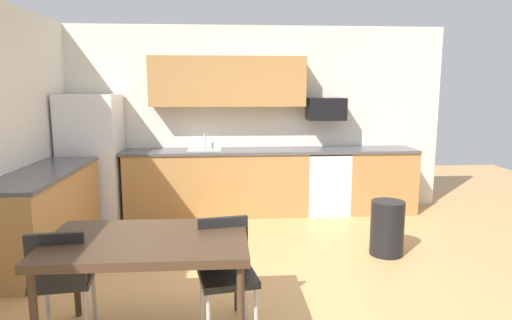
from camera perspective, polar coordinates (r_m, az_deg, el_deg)
The scene contains 18 objects.
ground_plane at distance 4.39m, azimuth 0.97°, elevation -15.16°, with size 12.00×12.00×0.00m, color tan.
wall_back at distance 6.65m, azimuth -1.02°, elevation 5.27°, with size 5.80×0.10×2.70m, color silver.
cabinet_run_back at distance 6.43m, azimuth -4.99°, elevation -3.02°, with size 2.57×0.60×0.90m, color #AD7A42.
cabinet_run_back_right at distance 6.81m, azimuth 15.43°, elevation -2.62°, with size 0.98×0.60×0.90m, color #AD7A42.
cabinet_run_left at distance 5.34m, azimuth -25.47°, elevation -6.47°, with size 0.60×2.00×0.90m, color #AD7A42.
countertop_back at distance 6.35m, azimuth -0.84°, elevation 1.17°, with size 4.80×0.64×0.04m, color #4C4C51.
countertop_left at distance 5.24m, azimuth -25.82°, elevation -1.51°, with size 0.64×2.00×0.04m, color #4C4C51.
upper_cabinets_back at distance 6.41m, azimuth -3.65°, elevation 10.02°, with size 2.20×0.34×0.70m, color #AD7A42.
refrigerator at distance 6.53m, azimuth -20.26°, elevation 0.32°, with size 0.76×0.70×1.73m, color white.
oven_range at distance 6.59m, azimuth 8.92°, elevation -2.75°, with size 0.60×0.60×0.91m.
microwave at distance 6.55m, azimuth 8.96°, elevation 6.48°, with size 0.54×0.36×0.32m, color black.
sink_basin at distance 6.35m, azimuth -6.62°, elevation 0.75°, with size 0.48×0.40×0.14m, color #A5A8AD.
sink_faucet at distance 6.51m, azimuth -6.58°, elevation 2.38°, with size 0.02×0.02×0.24m, color #B2B5BA.
dining_table at distance 3.28m, azimuth -13.72°, elevation -10.72°, with size 1.40×0.90×0.77m.
chair_near_table at distance 3.40m, azimuth -3.87°, elevation -13.44°, with size 0.46×0.46×0.85m.
chair_far_side at distance 3.53m, azimuth -23.72°, elevation -13.37°, with size 0.45×0.45×0.85m.
trash_bin at distance 5.11m, azimuth 16.46°, elevation -8.36°, with size 0.36×0.36×0.60m, color black.
floor_mat at distance 5.92m, azimuth -6.21°, elevation -8.58°, with size 0.70×0.50×0.01m, color orange.
Camera 1 is at (-0.36, -3.98, 1.82)m, focal length 31.19 mm.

